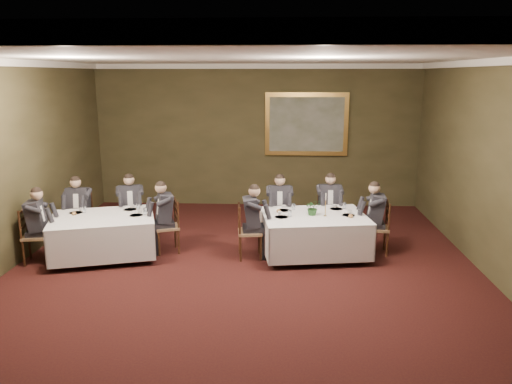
# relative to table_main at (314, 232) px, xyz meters

# --- Properties ---
(ground) EXTENTS (10.00, 10.00, 0.00)m
(ground) POSITION_rel_table_main_xyz_m (-1.21, -1.36, -0.45)
(ground) COLOR black
(ground) RESTS_ON ground
(ceiling) EXTENTS (8.00, 10.00, 0.10)m
(ceiling) POSITION_rel_table_main_xyz_m (-1.21, -1.36, 3.05)
(ceiling) COLOR silver
(ceiling) RESTS_ON back_wall
(back_wall) EXTENTS (8.00, 0.10, 3.50)m
(back_wall) POSITION_rel_table_main_xyz_m (-1.21, 3.64, 1.30)
(back_wall) COLOR #332F19
(back_wall) RESTS_ON ground
(front_wall) EXTENTS (8.00, 0.10, 3.50)m
(front_wall) POSITION_rel_table_main_xyz_m (-1.21, -6.36, 1.30)
(front_wall) COLOR #332F19
(front_wall) RESTS_ON ground
(right_wall) EXTENTS (0.10, 10.00, 3.50)m
(right_wall) POSITION_rel_table_main_xyz_m (2.79, -1.36, 1.30)
(right_wall) COLOR #332F19
(right_wall) RESTS_ON ground
(crown_molding) EXTENTS (8.00, 10.00, 0.12)m
(crown_molding) POSITION_rel_table_main_xyz_m (-1.21, -1.36, 2.99)
(crown_molding) COLOR white
(crown_molding) RESTS_ON back_wall
(table_main) EXTENTS (2.06, 1.68, 0.67)m
(table_main) POSITION_rel_table_main_xyz_m (0.00, 0.00, 0.00)
(table_main) COLOR black
(table_main) RESTS_ON ground
(table_second) EXTENTS (2.12, 1.83, 0.67)m
(table_second) POSITION_rel_table_main_xyz_m (-3.81, -0.27, -0.00)
(table_second) COLOR black
(table_second) RESTS_ON ground
(chair_main_backleft) EXTENTS (0.46, 0.44, 1.00)m
(chair_main_backleft) POSITION_rel_table_main_xyz_m (-0.64, 0.88, -0.17)
(chair_main_backleft) COLOR olive
(chair_main_backleft) RESTS_ON ground
(diner_main_backleft) EXTENTS (0.44, 0.50, 1.35)m
(diner_main_backleft) POSITION_rel_table_main_xyz_m (-0.64, 0.87, 0.06)
(diner_main_backleft) COLOR black
(diner_main_backleft) RESTS_ON chair_main_backleft
(chair_main_backright) EXTENTS (0.47, 0.45, 1.00)m
(chair_main_backright) POSITION_rel_table_main_xyz_m (0.36, 1.03, -0.17)
(chair_main_backright) COLOR olive
(chair_main_backright) RESTS_ON ground
(diner_main_backright) EXTENTS (0.44, 0.51, 1.35)m
(diner_main_backright) POSITION_rel_table_main_xyz_m (0.36, 1.02, 0.06)
(diner_main_backright) COLOR black
(diner_main_backright) RESTS_ON chair_main_backright
(chair_main_endleft) EXTENTS (0.47, 0.49, 1.00)m
(chair_main_endleft) POSITION_rel_table_main_xyz_m (-1.17, -0.18, -0.17)
(chair_main_endleft) COLOR olive
(chair_main_endleft) RESTS_ON ground
(diner_main_endleft) EXTENTS (0.52, 0.45, 1.35)m
(diner_main_endleft) POSITION_rel_table_main_xyz_m (-1.16, -0.17, 0.06)
(diner_main_endleft) COLOR black
(diner_main_endleft) RESTS_ON chair_main_endleft
(chair_main_endright) EXTENTS (0.45, 0.47, 1.00)m
(chair_main_endright) POSITION_rel_table_main_xyz_m (1.17, 0.17, -0.17)
(chair_main_endright) COLOR olive
(chair_main_endright) RESTS_ON ground
(diner_main_endright) EXTENTS (0.51, 0.44, 1.35)m
(diner_main_endright) POSITION_rel_table_main_xyz_m (1.16, 0.17, 0.06)
(diner_main_endright) COLOR black
(diner_main_endright) RESTS_ON chair_main_endright
(chair_sec_backleft) EXTENTS (0.46, 0.44, 1.00)m
(chair_sec_backleft) POSITION_rel_table_main_xyz_m (-4.54, 0.48, -0.17)
(chair_sec_backleft) COLOR olive
(chair_sec_backleft) RESTS_ON ground
(diner_sec_backleft) EXTENTS (0.44, 0.50, 1.35)m
(diner_sec_backleft) POSITION_rel_table_main_xyz_m (-4.54, 0.47, 0.06)
(diner_sec_backleft) COLOR black
(diner_sec_backleft) RESTS_ON chair_sec_backleft
(chair_sec_backright) EXTENTS (0.54, 0.53, 1.00)m
(chair_sec_backright) POSITION_rel_table_main_xyz_m (-3.61, 0.76, -0.17)
(chair_sec_backright) COLOR olive
(chair_sec_backright) RESTS_ON ground
(diner_sec_backright) EXTENTS (0.52, 0.58, 1.35)m
(diner_sec_backright) POSITION_rel_table_main_xyz_m (-3.61, 0.75, 0.06)
(diner_sec_backright) COLOR black
(diner_sec_backright) RESTS_ON chair_sec_backright
(chair_sec_endright) EXTENTS (0.55, 0.56, 1.00)m
(chair_sec_endright) POSITION_rel_table_main_xyz_m (-2.72, 0.05, -0.17)
(chair_sec_endright) COLOR olive
(chair_sec_endright) RESTS_ON ground
(diner_sec_endright) EXTENTS (0.59, 0.54, 1.35)m
(diner_sec_endright) POSITION_rel_table_main_xyz_m (-2.73, 0.05, 0.06)
(diner_sec_endright) COLOR black
(diner_sec_endright) RESTS_ON chair_sec_endright
(chair_sec_endleft) EXTENTS (0.50, 0.52, 1.00)m
(chair_sec_endleft) POSITION_rel_table_main_xyz_m (-4.91, -0.59, -0.17)
(chair_sec_endleft) COLOR olive
(chair_sec_endleft) RESTS_ON ground
(diner_sec_endleft) EXTENTS (0.55, 0.49, 1.35)m
(diner_sec_endleft) POSITION_rel_table_main_xyz_m (-4.90, -0.59, 0.06)
(diner_sec_endleft) COLOR black
(diner_sec_endleft) RESTS_ON chair_sec_endleft
(centerpiece) EXTENTS (0.33, 0.30, 0.30)m
(centerpiece) POSITION_rel_table_main_xyz_m (-0.03, 0.01, 0.47)
(centerpiece) COLOR #2D5926
(centerpiece) RESTS_ON table_main
(candlestick) EXTENTS (0.06, 0.06, 0.43)m
(candlestick) POSITION_rel_table_main_xyz_m (0.19, -0.04, 0.47)
(candlestick) COLOR #A67E32
(candlestick) RESTS_ON table_main
(place_setting_table_main) EXTENTS (0.33, 0.31, 0.14)m
(place_setting_table_main) POSITION_rel_table_main_xyz_m (-0.50, 0.34, 0.35)
(place_setting_table_main) COLOR white
(place_setting_table_main) RESTS_ON table_main
(place_setting_table_second) EXTENTS (0.33, 0.31, 0.14)m
(place_setting_table_second) POSITION_rel_table_main_xyz_m (-4.34, -0.02, 0.35)
(place_setting_table_second) COLOR white
(place_setting_table_second) RESTS_ON table_second
(painting) EXTENTS (2.03, 0.09, 1.54)m
(painting) POSITION_rel_table_main_xyz_m (0.00, 3.58, 1.61)
(painting) COLOR #E6AD54
(painting) RESTS_ON back_wall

